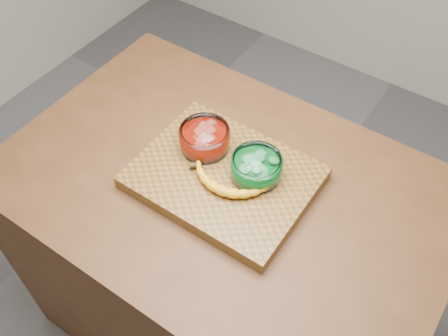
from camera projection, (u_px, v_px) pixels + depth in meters
The scene contains 6 objects.
ground at pixel (224, 320), 2.01m from camera, with size 3.50×3.50×0.00m, color #59585D.
counter at pixel (224, 265), 1.67m from camera, with size 1.20×0.80×0.90m, color #4C2C16.
cutting_board at pixel (224, 178), 1.31m from camera, with size 0.45×0.35×0.04m, color brown.
bowl_red at pixel (205, 138), 1.33m from camera, with size 0.13×0.13×0.06m.
bowl_green at pixel (256, 167), 1.26m from camera, with size 0.13×0.13×0.06m.
banana at pixel (227, 181), 1.25m from camera, with size 0.23×0.12×0.03m, color orange, non-canonical shape.
Camera 1 is at (0.46, -0.67, 1.94)m, focal length 40.00 mm.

